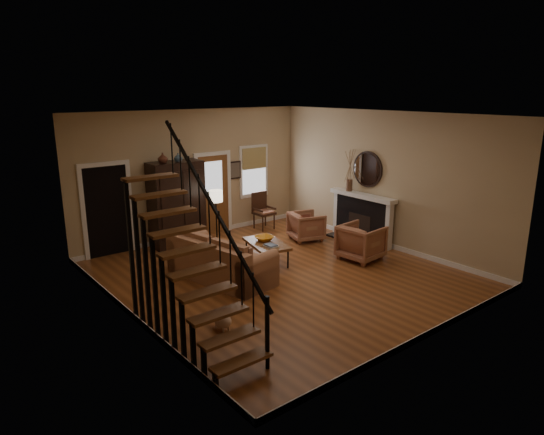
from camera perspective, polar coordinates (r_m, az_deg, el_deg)
room at (r=10.97m, az=-6.56°, el=2.80°), size 7.00×7.33×3.30m
staircase at (r=7.23m, az=-9.51°, el=-2.95°), size 0.94×2.80×3.20m
fireplace at (r=12.48m, az=10.66°, el=0.51°), size 0.33×1.95×2.30m
armoire at (r=12.11m, az=-11.14°, el=1.56°), size 1.30×0.60×2.10m
vase_a at (r=11.66m, az=-12.73°, el=6.84°), size 0.24×0.24×0.25m
vase_b at (r=11.84m, az=-10.98°, el=6.96°), size 0.20×0.20×0.21m
sofa at (r=9.97m, az=-6.01°, el=-4.89°), size 1.39×2.43×0.85m
coffee_table at (r=10.91m, az=-0.65°, el=-4.12°), size 1.00×1.36×0.47m
bowl at (r=10.96m, az=-0.93°, el=-2.46°), size 0.42×0.42×0.10m
books at (r=10.53m, az=-0.16°, el=-3.33°), size 0.22×0.30×0.06m
armchair_left at (r=11.23m, az=10.43°, el=-2.87°), size 0.97×0.95×0.81m
armchair_right at (r=12.48m, az=4.06°, el=-1.04°), size 0.99×0.98×0.73m
floor_lamp at (r=11.80m, az=-6.55°, el=-0.24°), size 0.43×0.43×1.44m
side_chair at (r=13.40m, az=-0.94°, el=0.76°), size 0.54×0.54×1.02m
dog at (r=8.06m, az=-5.84°, el=-12.04°), size 0.27×0.42×0.30m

